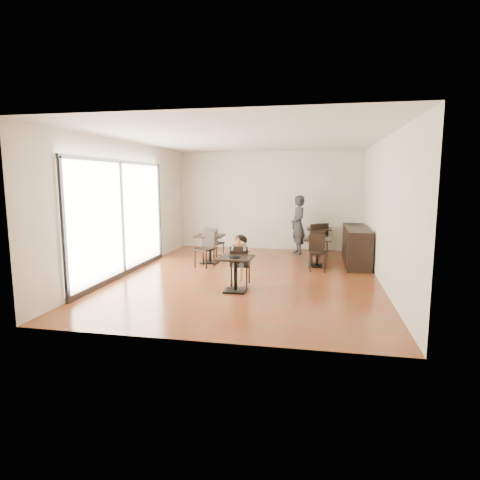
% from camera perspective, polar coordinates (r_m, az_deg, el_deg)
% --- Properties ---
extents(floor, '(6.00, 8.00, 0.01)m').
position_cam_1_polar(floor, '(9.63, 1.21, -5.15)').
color(floor, brown).
rests_on(floor, ground).
extents(ceiling, '(6.00, 8.00, 0.01)m').
position_cam_1_polar(ceiling, '(9.40, 1.28, 14.16)').
color(ceiling, silver).
rests_on(ceiling, floor).
extents(wall_back, '(6.00, 0.01, 3.20)m').
position_cam_1_polar(wall_back, '(13.33, 4.15, 5.59)').
color(wall_back, beige).
rests_on(wall_back, floor).
extents(wall_front, '(6.00, 0.01, 3.20)m').
position_cam_1_polar(wall_front, '(5.50, -5.78, 1.42)').
color(wall_front, beige).
rests_on(wall_front, floor).
extents(wall_left, '(0.01, 8.00, 3.20)m').
position_cam_1_polar(wall_left, '(10.32, -15.47, 4.46)').
color(wall_left, beige).
rests_on(wall_left, floor).
extents(wall_right, '(0.01, 8.00, 3.20)m').
position_cam_1_polar(wall_right, '(9.36, 19.71, 3.88)').
color(wall_right, beige).
rests_on(wall_right, floor).
extents(storefront_window, '(0.04, 4.50, 2.60)m').
position_cam_1_polar(storefront_window, '(9.87, -16.55, 3.08)').
color(storefront_window, white).
rests_on(storefront_window, floor).
extents(child_table, '(0.69, 0.69, 0.73)m').
position_cam_1_polar(child_table, '(8.25, -0.66, -4.88)').
color(child_table, black).
rests_on(child_table, floor).
extents(child_chair, '(0.39, 0.39, 0.88)m').
position_cam_1_polar(child_chair, '(8.76, 0.06, -3.59)').
color(child_chair, black).
rests_on(child_chair, floor).
extents(child, '(0.39, 0.55, 1.10)m').
position_cam_1_polar(child, '(8.73, 0.06, -2.87)').
color(child, slate).
rests_on(child, child_chair).
extents(plate, '(0.25, 0.25, 0.01)m').
position_cam_1_polar(plate, '(8.07, -0.81, -2.48)').
color(plate, black).
rests_on(plate, child_table).
extents(pizza_slice, '(0.26, 0.20, 0.06)m').
position_cam_1_polar(pizza_slice, '(8.48, -0.18, -0.44)').
color(pizza_slice, '#E0AF7C').
rests_on(pizza_slice, child).
extents(adult_patron, '(0.66, 0.78, 1.82)m').
position_cam_1_polar(adult_patron, '(12.48, 8.26, 2.14)').
color(adult_patron, '#333337').
rests_on(adult_patron, floor).
extents(cafe_table_mid, '(0.76, 0.76, 0.75)m').
position_cam_1_polar(cafe_table_mid, '(10.83, 10.90, -1.75)').
color(cafe_table_mid, black).
rests_on(cafe_table_mid, floor).
extents(cafe_table_left, '(0.94, 0.94, 0.78)m').
position_cam_1_polar(cafe_table_left, '(11.11, -4.30, -1.28)').
color(cafe_table_left, black).
rests_on(cafe_table_left, floor).
extents(cafe_table_back, '(0.98, 0.98, 0.79)m').
position_cam_1_polar(cafe_table_back, '(12.83, 11.18, -0.06)').
color(cafe_table_back, black).
rests_on(cafe_table_back, floor).
extents(chair_mid_a, '(0.44, 0.44, 0.90)m').
position_cam_1_polar(chair_mid_a, '(11.36, 10.92, -0.89)').
color(chair_mid_a, black).
rests_on(chair_mid_a, floor).
extents(chair_mid_b, '(0.44, 0.44, 0.90)m').
position_cam_1_polar(chair_mid_b, '(10.27, 10.91, -1.88)').
color(chair_mid_b, black).
rests_on(chair_mid_b, floor).
extents(chair_left_a, '(0.54, 0.54, 0.93)m').
position_cam_1_polar(chair_left_a, '(11.62, -3.59, -0.45)').
color(chair_left_a, black).
rests_on(chair_left_a, floor).
extents(chair_left_b, '(0.54, 0.54, 0.93)m').
position_cam_1_polar(chair_left_b, '(10.58, -5.08, -1.36)').
color(chair_left_b, black).
rests_on(chair_left_b, floor).
extents(chair_back_a, '(0.56, 0.56, 0.95)m').
position_cam_1_polar(chair_back_a, '(12.85, 11.19, 0.31)').
color(chair_back_a, black).
rests_on(chair_back_a, floor).
extents(chair_back_b, '(0.56, 0.56, 0.95)m').
position_cam_1_polar(chair_back_b, '(12.27, 11.20, -0.07)').
color(chair_back_b, black).
rests_on(chair_back_b, floor).
extents(service_counter, '(0.60, 2.40, 1.00)m').
position_cam_1_polar(service_counter, '(11.41, 16.20, -0.77)').
color(service_counter, black).
rests_on(service_counter, floor).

